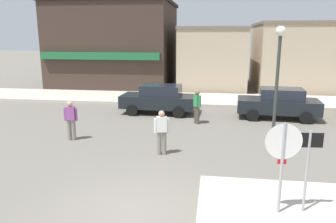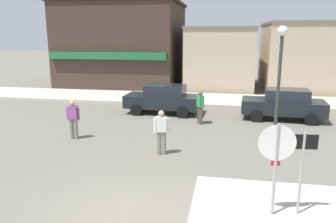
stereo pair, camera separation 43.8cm
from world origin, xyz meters
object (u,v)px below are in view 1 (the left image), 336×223
(stop_sign, at_px, (282,157))
(parked_car_nearest, at_px, (159,99))
(lamp_post, at_px, (278,69))
(parked_car_second, at_px, (279,103))
(pedestrian_crossing_near, at_px, (197,106))
(pedestrian_crossing_far, at_px, (71,119))
(one_way_sign, at_px, (307,163))
(pedestrian_kerb_side, at_px, (162,131))

(stop_sign, distance_m, parked_car_nearest, 10.99)
(parked_car_nearest, bearing_deg, lamp_post, -43.44)
(parked_car_second, relative_size, pedestrian_crossing_near, 2.56)
(lamp_post, relative_size, parked_car_second, 1.10)
(parked_car_nearest, height_order, pedestrian_crossing_far, pedestrian_crossing_far)
(stop_sign, xyz_separation_m, one_way_sign, (0.59, 0.14, -0.19))
(lamp_post, xyz_separation_m, parked_car_second, (1.02, 4.62, -2.15))
(lamp_post, relative_size, pedestrian_crossing_near, 2.82)
(pedestrian_crossing_near, height_order, pedestrian_crossing_far, same)
(pedestrian_crossing_near, xyz_separation_m, pedestrian_crossing_far, (-4.89, -3.25, 0.00))
(parked_car_nearest, bearing_deg, one_way_sign, -62.82)
(stop_sign, relative_size, pedestrian_kerb_side, 1.43)
(one_way_sign, bearing_deg, parked_car_nearest, 117.18)
(pedestrian_crossing_near, relative_size, pedestrian_crossing_far, 1.00)
(pedestrian_crossing_far, bearing_deg, one_way_sign, -31.33)
(lamp_post, bearing_deg, one_way_sign, -91.37)
(lamp_post, xyz_separation_m, parked_car_nearest, (-5.19, 4.91, -2.15))
(lamp_post, bearing_deg, parked_car_nearest, 136.56)
(one_way_sign, bearing_deg, parked_car_second, 83.20)
(parked_car_nearest, xyz_separation_m, pedestrian_kerb_side, (1.14, -6.26, 0.06))
(pedestrian_crossing_near, distance_m, pedestrian_kerb_side, 4.51)
(pedestrian_kerb_side, bearing_deg, parked_car_second, 49.69)
(one_way_sign, relative_size, lamp_post, 0.46)
(stop_sign, distance_m, lamp_post, 5.34)
(stop_sign, bearing_deg, parked_car_second, 79.91)
(stop_sign, height_order, one_way_sign, stop_sign)
(stop_sign, xyz_separation_m, pedestrian_crossing_near, (-2.33, 8.14, -0.65))
(lamp_post, height_order, parked_car_second, lamp_post)
(parked_car_nearest, bearing_deg, parked_car_second, -2.65)
(stop_sign, relative_size, parked_car_nearest, 0.56)
(stop_sign, bearing_deg, parked_car_nearest, 114.11)
(pedestrian_crossing_near, bearing_deg, pedestrian_crossing_far, -146.39)
(stop_sign, height_order, pedestrian_kerb_side, stop_sign)
(parked_car_second, height_order, pedestrian_crossing_near, pedestrian_crossing_near)
(pedestrian_crossing_near, bearing_deg, lamp_post, -45.11)
(lamp_post, relative_size, pedestrian_crossing_far, 2.82)
(stop_sign, xyz_separation_m, lamp_post, (0.71, 5.10, 1.44))
(parked_car_second, bearing_deg, pedestrian_crossing_near, -158.74)
(parked_car_nearest, distance_m, pedestrian_crossing_near, 2.85)
(one_way_sign, height_order, parked_car_second, one_way_sign)
(parked_car_nearest, height_order, pedestrian_kerb_side, pedestrian_kerb_side)
(pedestrian_crossing_near, height_order, pedestrian_kerb_side, same)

